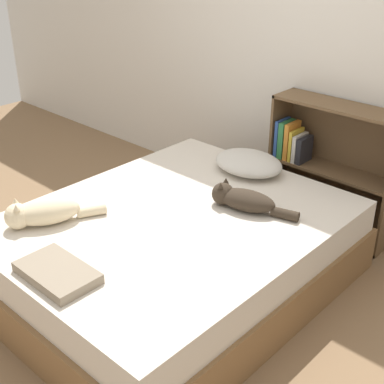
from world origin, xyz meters
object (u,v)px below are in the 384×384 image
Objects in this scene: bed at (175,251)px; bookshelf at (329,164)px; cat_light at (42,213)px; cat_dark at (242,199)px; pillow at (249,163)px.

bookshelf reaches higher than bed.
bookshelf is (0.75, 1.80, -0.06)m from cat_light.
bookshelf reaches higher than cat_dark.
cat_light reaches higher than pillow.
bed is 4.14× the size of pillow.
bookshelf reaches higher than cat_light.
pillow is (-0.06, 0.77, 0.30)m from bed.
cat_light is at bearing -107.14° from pillow.
cat_dark is (0.29, -0.44, -0.00)m from pillow.
bed is 2.15× the size of bookshelf.
cat_dark reaches higher than bed.
pillow is 0.93× the size of cat_light.
bed is at bearing -102.54° from bookshelf.
bookshelf is at bearing 77.46° from bed.
cat_dark reaches higher than pillow.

